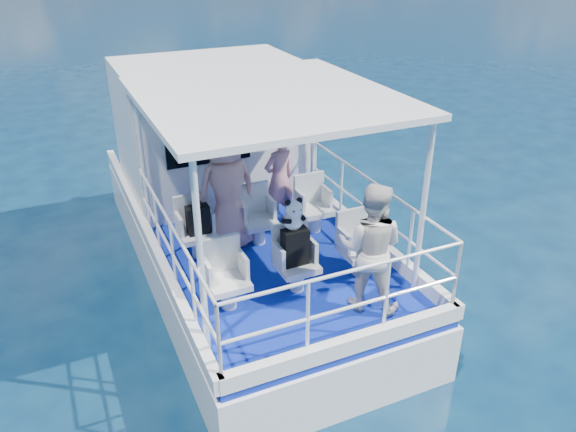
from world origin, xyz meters
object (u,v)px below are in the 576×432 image
object	(u,v)px
backpack_center	(295,247)
panda	(294,214)
passenger_stbd_aft	(370,248)
passenger_port_fwd	(227,189)

from	to	relation	value
backpack_center	panda	bearing A→B (deg)	103.38
passenger_stbd_aft	panda	size ratio (longest dim) A/B	4.06
backpack_center	panda	world-z (taller)	panda
backpack_center	passenger_stbd_aft	bearing A→B (deg)	-45.82
passenger_stbd_aft	panda	bearing A→B (deg)	-6.34
passenger_stbd_aft	backpack_center	xyz separation A→B (m)	(-0.64, 0.66, -0.18)
panda	passenger_stbd_aft	bearing A→B (deg)	-46.77
passenger_port_fwd	panda	distance (m)	1.41
passenger_port_fwd	passenger_stbd_aft	size ratio (longest dim) A/B	1.11
passenger_stbd_aft	panda	xyz separation A→B (m)	(-0.65, 0.69, 0.25)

